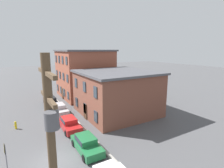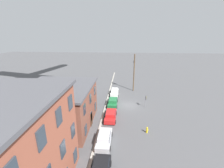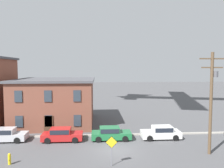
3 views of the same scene
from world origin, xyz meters
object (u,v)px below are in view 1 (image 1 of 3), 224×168
Objects in this scene: caution_sign at (5,153)px; car_black at (51,101)px; car_silver at (59,109)px; fire_hydrant at (16,125)px; car_green at (86,143)px; car_red at (69,123)px.

car_black is at bearing 157.92° from caution_sign.
fire_hydrant is (2.73, -6.00, -0.27)m from car_silver.
car_black is 17.53m from caution_sign.
car_black and car_green have the same top height.
car_black is 1.00× the size of car_red.
car_silver reaches higher than fire_hydrant.
car_silver is at bearing 114.48° from fire_hydrant.
fire_hydrant is at bearing 174.12° from caution_sign.
caution_sign is at bearing -92.99° from car_green.
car_silver is 11.55m from car_green.
car_black is 4.58× the size of fire_hydrant.
car_green is 1.76× the size of caution_sign.
car_green is 4.58× the size of fire_hydrant.
caution_sign reaches higher than fire_hydrant.
car_silver is 1.76× the size of caution_sign.
car_black reaches higher than fire_hydrant.
caution_sign reaches higher than car_silver.
car_silver is 13.17m from caution_sign.
fire_hydrant is (-3.42, -5.67, -0.27)m from car_red.
car_black is 16.57m from car_green.
car_silver is 1.00× the size of car_red.
car_silver is 1.00× the size of car_green.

